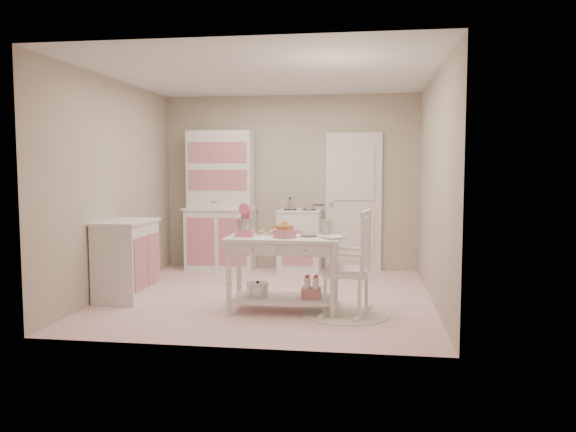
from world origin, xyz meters
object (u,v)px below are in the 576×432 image
at_px(base_cabinet, 126,260).
at_px(bread_basket, 285,233).
at_px(rocking_chair, 346,262).
at_px(stove, 300,241).
at_px(hutch, 220,200).
at_px(work_table, 283,274).
at_px(stand_mixer, 245,220).

height_order(base_cabinet, bread_basket, base_cabinet).
relative_size(base_cabinet, rocking_chair, 0.84).
xyz_separation_m(stove, bread_basket, (0.12, -2.28, 0.39)).
bearing_deg(hutch, stove, -2.39).
bearing_deg(work_table, stove, 92.47).
relative_size(hutch, rocking_chair, 1.89).
relative_size(hutch, stand_mixer, 6.12).
bearing_deg(rocking_chair, bread_basket, -167.30).
xyz_separation_m(hutch, bread_basket, (1.32, -2.33, -0.19)).
distance_m(base_cabinet, bread_basket, 1.99).
xyz_separation_m(stand_mixer, bread_basket, (0.44, -0.07, -0.12)).
height_order(stove, work_table, stove).
xyz_separation_m(stove, stand_mixer, (-0.32, -2.21, 0.51)).
bearing_deg(rocking_chair, stove, 120.62).
height_order(work_table, stand_mixer, stand_mixer).
relative_size(stove, base_cabinet, 1.00).
bearing_deg(hutch, base_cabinet, -107.08).
bearing_deg(base_cabinet, stove, 46.81).
relative_size(stove, stand_mixer, 2.71).
bearing_deg(hutch, bread_basket, -60.56).
bearing_deg(work_table, stand_mixer, 177.27).
bearing_deg(stove, work_table, -87.53).
xyz_separation_m(rocking_chair, stand_mixer, (-1.09, 0.06, 0.42)).
xyz_separation_m(work_table, bread_basket, (0.02, -0.05, 0.45)).
xyz_separation_m(hutch, work_table, (1.30, -2.28, -0.64)).
relative_size(stove, rocking_chair, 0.84).
bearing_deg(bread_basket, stand_mixer, 170.96).
distance_m(base_cabinet, rocking_chair, 2.60).
distance_m(stove, work_table, 2.24).
bearing_deg(work_table, base_cabinet, 170.80).
xyz_separation_m(stove, work_table, (0.10, -2.23, -0.06)).
height_order(stove, stand_mixer, stand_mixer).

